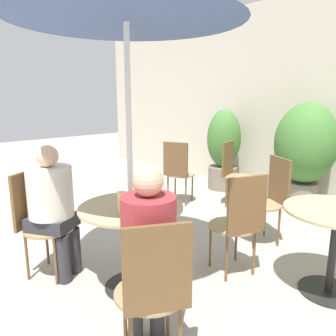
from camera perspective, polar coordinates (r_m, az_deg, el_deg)
ground_plane at (r=2.90m, az=-9.13°, el=-20.21°), size 20.00×20.00×0.00m
storefront_wall at (r=5.24m, az=24.45°, el=10.68°), size 10.00×0.06×3.00m
cafe_table_near at (r=2.68m, az=-6.39°, el=-10.02°), size 0.83×0.83×0.71m
cafe_table_far at (r=2.90m, az=27.10°, el=-9.79°), size 0.79×0.79×0.71m
bistro_chair_0 at (r=3.09m, az=-21.74°, el=-7.60°), size 0.49×0.48×0.93m
bistro_chair_1 at (r=1.91m, az=-2.39°, el=-19.64°), size 0.49×0.48×0.93m
bistro_chair_2 at (r=4.77m, az=11.31°, el=-0.11°), size 0.47×0.45×0.93m
bistro_chair_3 at (r=3.66m, az=17.45°, el=-4.23°), size 0.48×0.49×0.93m
bistro_chair_4 at (r=4.72m, az=1.73°, el=0.02°), size 0.47×0.48×0.93m
bistro_chair_5 at (r=2.88m, az=12.42°, el=-8.46°), size 0.48×0.46×0.93m
seated_person_0 at (r=2.96m, az=-19.46°, el=-5.50°), size 0.47×0.46×1.16m
seated_person_1 at (r=1.96m, az=-3.43°, el=-13.35°), size 0.40×0.38×1.19m
beer_glass_0 at (r=2.74m, az=-4.97°, el=-3.71°), size 0.07×0.07×0.18m
beer_glass_1 at (r=2.44m, az=-7.95°, el=-6.05°), size 0.07×0.07×0.17m
potted_plant_0 at (r=5.60m, az=9.65°, el=3.50°), size 0.56×0.56×1.35m
potted_plant_1 at (r=4.84m, az=22.78°, el=3.25°), size 0.83×0.83×1.48m
umbrella at (r=2.56m, az=-7.38°, el=26.92°), size 1.70×1.70×2.35m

